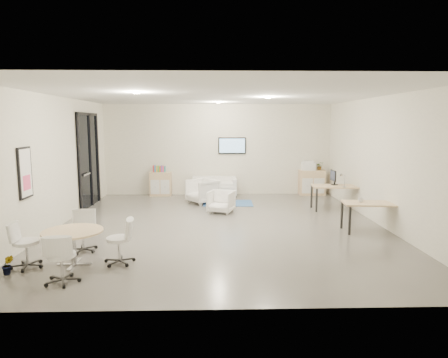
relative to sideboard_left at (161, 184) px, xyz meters
The scene contains 21 objects.
room_shell 4.88m from the sideboard_left, 64.64° to the right, with size 9.60×10.60×4.80m.
glass_door 2.83m from the sideboard_left, 137.35° to the right, with size 0.09×1.90×2.85m.
artwork 6.30m from the sideboard_left, 108.28° to the right, with size 0.05×0.54×1.04m.
wall_tv 2.87m from the sideboard_left, ahead, with size 0.98×0.06×0.58m.
ceiling_spots 4.78m from the sideboard_left, 62.05° to the right, with size 3.14×4.14×0.03m.
sideboard_left is the anchor object (origin of this frame).
sideboard_right 5.37m from the sideboard_left, ahead, with size 0.89×0.43×0.89m.
books 0.53m from the sideboard_left, behind, with size 0.44×0.14×0.22m.
printer 5.26m from the sideboard_left, ahead, with size 0.48×0.41×0.33m.
loveseat 1.91m from the sideboard_left, ahead, with size 1.56×0.81×0.58m.
blue_rug 2.77m from the sideboard_left, 31.95° to the right, with size 1.56×1.04×0.01m, color #305C94.
armchair_left 2.04m from the sideboard_left, 42.53° to the right, with size 0.82×0.76×0.84m, color silver.
armchair_right 3.46m from the sideboard_left, 53.11° to the right, with size 0.67×0.63×0.69m, color silver.
desk_rear 6.01m from the sideboard_left, 24.39° to the right, with size 1.44×0.82×0.72m.
desk_front 7.41m from the sideboard_left, 41.11° to the right, with size 1.38×0.79×0.69m.
monitor 5.93m from the sideboard_left, 23.23° to the right, with size 0.20×0.50×0.44m.
round_table 7.01m from the sideboard_left, 95.45° to the right, with size 1.06×1.06×0.65m.
meeting_chairs 7.01m from the sideboard_left, 95.45° to the right, with size 2.22×2.22×0.82m.
plant_cabinet 5.66m from the sideboard_left, ahead, with size 0.25×0.28×0.22m, color #3F7F3F.
plant_floor 7.58m from the sideboard_left, 102.42° to the right, with size 0.19×0.34×0.15m, color #3F7F3F.
cup 7.19m from the sideboard_left, 41.97° to the right, with size 0.12×0.09×0.12m, color white.
Camera 1 is at (-0.19, -9.68, 2.54)m, focal length 32.00 mm.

